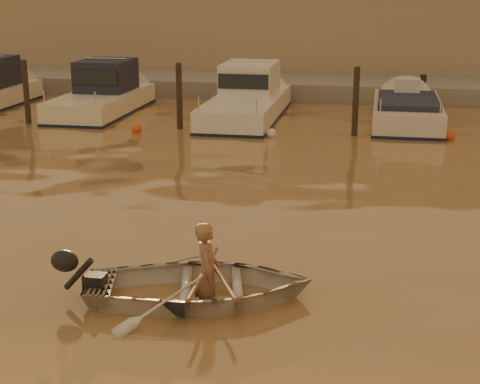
% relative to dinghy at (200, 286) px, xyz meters
% --- Properties ---
extents(ground_plane, '(160.00, 160.00, 0.00)m').
position_rel_dinghy_xyz_m(ground_plane, '(1.88, -1.72, -0.21)').
color(ground_plane, '#8D5E38').
rests_on(ground_plane, ground).
extents(dinghy, '(3.66, 2.96, 0.67)m').
position_rel_dinghy_xyz_m(dinghy, '(0.00, 0.00, 0.00)').
color(dinghy, silver).
rests_on(dinghy, ground_plane).
extents(person, '(0.46, 0.59, 1.45)m').
position_rel_dinghy_xyz_m(person, '(0.10, 0.02, 0.21)').
color(person, '#906448').
rests_on(person, dinghy).
extents(outboard_motor, '(0.97, 0.59, 0.70)m').
position_rel_dinghy_xyz_m(outboard_motor, '(-1.46, -0.33, 0.07)').
color(outboard_motor, black).
rests_on(outboard_motor, dinghy).
extents(oar_port, '(0.93, 1.93, 0.13)m').
position_rel_dinghy_xyz_m(oar_port, '(0.24, 0.06, 0.21)').
color(oar_port, brown).
rests_on(oar_port, dinghy).
extents(oar_starboard, '(0.16, 2.10, 0.13)m').
position_rel_dinghy_xyz_m(oar_starboard, '(0.05, 0.01, 0.21)').
color(oar_starboard, brown).
rests_on(oar_starboard, dinghy).
extents(moored_boat_1, '(2.09, 6.28, 1.75)m').
position_rel_dinghy_xyz_m(moored_boat_1, '(-6.99, 14.28, 0.41)').
color(moored_boat_1, '#EDE6C6').
rests_on(moored_boat_1, ground_plane).
extents(moored_boat_2, '(2.14, 7.21, 1.75)m').
position_rel_dinghy_xyz_m(moored_boat_2, '(-1.94, 14.28, 0.41)').
color(moored_boat_2, white).
rests_on(moored_boat_2, ground_plane).
extents(moored_boat_3, '(2.07, 5.99, 0.95)m').
position_rel_dinghy_xyz_m(moored_boat_3, '(3.23, 14.28, 0.01)').
color(moored_boat_3, beige).
rests_on(moored_boat_3, ground_plane).
extents(piling_0, '(0.18, 0.18, 2.20)m').
position_rel_dinghy_xyz_m(piling_0, '(-8.62, 12.08, 0.69)').
color(piling_0, '#2D2319').
rests_on(piling_0, ground_plane).
extents(piling_1, '(0.18, 0.18, 2.20)m').
position_rel_dinghy_xyz_m(piling_1, '(-3.62, 12.08, 0.69)').
color(piling_1, '#2D2319').
rests_on(piling_1, ground_plane).
extents(piling_2, '(0.18, 0.18, 2.20)m').
position_rel_dinghy_xyz_m(piling_2, '(1.68, 12.08, 0.69)').
color(piling_2, '#2D2319').
rests_on(piling_2, ground_plane).
extents(fender_b, '(0.30, 0.30, 0.30)m').
position_rel_dinghy_xyz_m(fender_b, '(-4.79, 11.38, -0.11)').
color(fender_b, '#D05118').
rests_on(fender_b, ground_plane).
extents(fender_c, '(0.30, 0.30, 0.30)m').
position_rel_dinghy_xyz_m(fender_c, '(-0.68, 11.40, -0.11)').
color(fender_c, silver).
rests_on(fender_c, ground_plane).
extents(fender_d, '(0.30, 0.30, 0.30)m').
position_rel_dinghy_xyz_m(fender_d, '(4.37, 11.97, -0.11)').
color(fender_d, '#DF411A').
rests_on(fender_d, ground_plane).
extents(quay, '(52.00, 4.00, 1.00)m').
position_rel_dinghy_xyz_m(quay, '(1.88, 19.78, -0.06)').
color(quay, gray).
rests_on(quay, ground_plane).
extents(waterfront_building, '(46.00, 7.00, 4.80)m').
position_rel_dinghy_xyz_m(waterfront_building, '(1.88, 25.28, 2.19)').
color(waterfront_building, '#9E8466').
rests_on(waterfront_building, quay).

